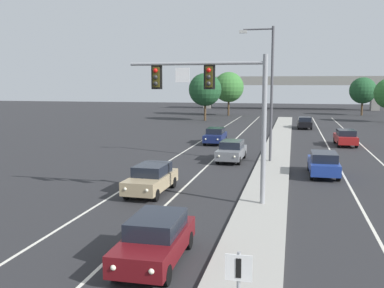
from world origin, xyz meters
name	(u,v)px	position (x,y,z in m)	size (l,w,h in m)	color
median_island	(266,193)	(0.00, 18.00, 0.07)	(2.40, 110.00, 0.15)	#9E9B93
lane_stripe_oncoming_center	(206,167)	(-4.70, 25.00, 0.00)	(0.14, 100.00, 0.01)	silver
lane_stripe_receding_center	(342,173)	(4.70, 25.00, 0.00)	(0.14, 100.00, 0.01)	silver
edge_stripe_left	(163,165)	(-8.00, 25.00, 0.00)	(0.14, 100.00, 0.01)	silver
overhead_signal_mast	(220,97)	(-2.17, 15.51, 5.31)	(6.83, 0.44, 7.20)	gray
median_sign_post	(238,286)	(0.28, 3.49, 1.59)	(0.60, 0.10, 2.20)	gray
street_lamp_median	(269,86)	(-0.50, 27.63, 5.79)	(2.58, 0.28, 10.00)	#4C4C51
car_oncoming_darkred	(155,239)	(-3.03, 7.83, 0.82)	(1.86, 4.49, 1.58)	#5B0F14
car_oncoming_tan	(151,178)	(-6.15, 16.78, 0.82)	(1.93, 4.51, 1.58)	tan
car_oncoming_grey	(232,151)	(-3.24, 27.78, 0.82)	(1.92, 4.51, 1.58)	slate
car_oncoming_navy	(215,136)	(-6.21, 37.28, 0.82)	(1.87, 4.49, 1.58)	#141E4C
car_receding_blue	(323,163)	(3.36, 23.65, 0.82)	(1.88, 4.49, 1.58)	navy
car_receding_red	(346,137)	(6.36, 38.71, 0.82)	(1.92, 4.51, 1.58)	maroon
car_receding_black	(305,123)	(2.87, 54.58, 0.82)	(1.89, 4.50, 1.58)	black
overpass_bridge	(288,85)	(0.00, 99.70, 5.78)	(42.40, 6.40, 7.65)	gray
tree_far_right_c	(363,91)	(14.04, 82.56, 4.70)	(4.98, 4.98, 7.20)	#4C3823
tree_far_left_a	(229,87)	(-10.59, 76.30, 5.34)	(5.64, 5.64, 8.17)	#4C3823
tree_far_left_c	(205,88)	(-15.31, 77.41, 5.16)	(5.46, 5.46, 7.90)	#4C3823
tree_far_left_b	(205,90)	(-12.66, 64.12, 5.03)	(5.32, 5.32, 7.69)	#4C3823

